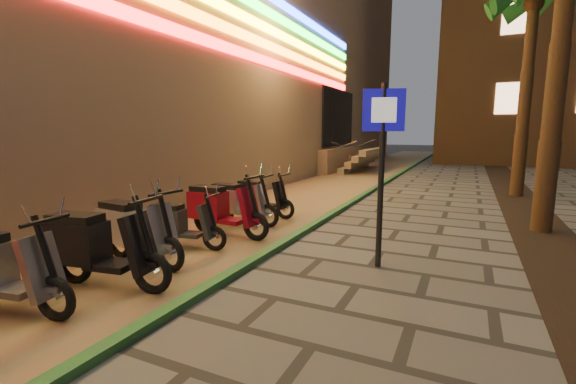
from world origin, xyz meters
The scene contains 13 objects.
ground centered at (0.00, 0.00, 0.00)m, with size 120.00×120.00×0.00m, color #474442.
parking_strip centered at (-2.60, 10.00, 0.01)m, with size 3.40×60.00×0.01m, color #8C7251.
green_curb centered at (-0.90, 10.00, 0.05)m, with size 0.18×60.00×0.10m, color #24622E.
planting_strip centered at (3.60, 5.00, 0.01)m, with size 1.20×40.00×0.02m, color black.
mall_building centered at (-15.47, 10.02, 7.48)m, with size 24.23×44.00×15.00m.
palm_d centered at (3.60, 12.00, 5.94)m, with size 2.97×3.02×7.16m.
pedestrian_sign centered at (0.94, 3.39, 1.81)m, with size 0.60×0.22×2.80m.
scooter_5 centered at (-2.36, 0.96, 0.57)m, with size 1.85×0.78×1.30m.
scooter_6 centered at (-2.68, 1.91, 0.55)m, with size 1.79×0.67×1.26m.
scooter_7 centered at (-2.54, 2.84, 0.45)m, with size 1.48×0.63×1.04m.
scooter_8 centered at (-2.38, 3.85, 0.56)m, with size 1.83×0.64×1.29m.
scooter_9 centered at (-2.58, 4.80, 0.52)m, with size 1.68×0.59×1.19m.
scooter_10 centered at (-2.56, 5.78, 0.49)m, with size 1.60×0.56×1.13m.
Camera 1 is at (2.12, -2.45, 2.10)m, focal length 24.00 mm.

